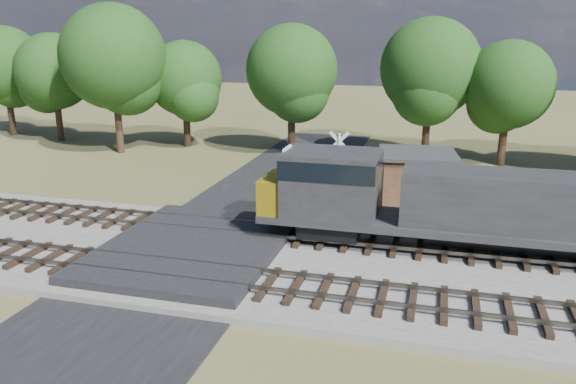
% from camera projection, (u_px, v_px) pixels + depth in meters
% --- Properties ---
extents(ground, '(160.00, 160.00, 0.00)m').
position_uv_depth(ground, '(189.00, 261.00, 22.77)').
color(ground, '#4D4E29').
rests_on(ground, ground).
extents(ballast_bed, '(140.00, 10.00, 0.30)m').
position_uv_depth(ballast_bed, '(444.00, 280.00, 20.65)').
color(ballast_bed, gray).
rests_on(ballast_bed, ground).
extents(road, '(7.00, 60.00, 0.08)m').
position_uv_depth(road, '(189.00, 260.00, 22.76)').
color(road, black).
rests_on(road, ground).
extents(crossing_panel, '(7.00, 9.00, 0.62)m').
position_uv_depth(crossing_panel, '(194.00, 249.00, 23.15)').
color(crossing_panel, '#262628').
rests_on(crossing_panel, ground).
extents(track_near, '(140.00, 2.60, 0.33)m').
position_uv_depth(track_near, '(245.00, 280.00, 20.01)').
color(track_near, black).
rests_on(track_near, ballast_bed).
extents(track_far, '(140.00, 2.60, 0.33)m').
position_uv_depth(track_far, '(283.00, 234.00, 24.65)').
color(track_far, black).
rests_on(track_far, ballast_bed).
extents(crossing_signal_far, '(1.69, 0.37, 4.20)m').
position_uv_depth(crossing_signal_far, '(336.00, 178.00, 28.71)').
color(crossing_signal_far, silver).
rests_on(crossing_signal_far, ground).
extents(equipment_shed, '(4.54, 4.54, 2.76)m').
position_uv_depth(equipment_shed, '(416.00, 176.00, 30.49)').
color(equipment_shed, '#48271E').
rests_on(equipment_shed, ground).
extents(treeline, '(78.06, 11.84, 11.77)m').
position_uv_depth(treeline, '(460.00, 67.00, 37.53)').
color(treeline, black).
rests_on(treeline, ground).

